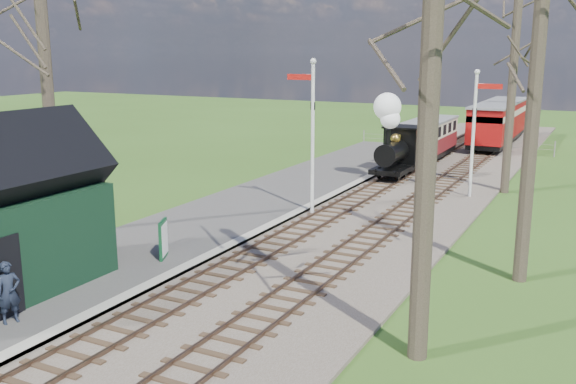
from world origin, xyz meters
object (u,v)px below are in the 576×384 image
red_carriage_a (492,126)px  red_carriage_b (505,118)px  semaphore_near (311,126)px  person (9,292)px  sign_board (163,239)px  semaphore_far (476,124)px  locomotive (396,141)px  coach (428,137)px  bench (50,276)px

red_carriage_a → red_carriage_b: (0.00, 5.50, 0.00)m
semaphore_near → person: bearing=-97.4°
red_carriage_a → person: bearing=-98.5°
semaphore_near → sign_board: (-1.50, -7.51, -2.82)m
semaphore_far → person: bearing=-109.7°
red_carriage_a → red_carriage_b: same height
red_carriage_a → sign_board: (-4.87, -28.19, -0.87)m
locomotive → red_carriage_b: (2.61, 17.55, -0.33)m
locomotive → person: bearing=-96.4°
person → coach: bearing=16.4°
red_carriage_a → sign_board: red_carriage_a is taller
red_carriage_b → sign_board: (-4.87, -33.69, -0.87)m
red_carriage_b → locomotive: bearing=-98.5°
semaphore_far → locomotive: bearing=149.0°
locomotive → bench: locomotive is taller
semaphore_near → red_carriage_a: size_ratio=1.07×
bench → locomotive: bearing=80.7°
locomotive → red_carriage_a: size_ratio=0.74×
red_carriage_b → semaphore_near: bearing=-97.3°
locomotive → red_carriage_b: locomotive is taller
semaphore_far → red_carriage_b: size_ratio=0.99×
red_carriage_a → semaphore_near: bearing=-99.3°
semaphore_far → locomotive: (-4.39, 2.64, -1.35)m
locomotive → bench: bearing=-99.3°
locomotive → red_carriage_a: 12.33m
semaphore_far → bench: size_ratio=3.67×
sign_board → person: size_ratio=0.80×
semaphore_near → semaphore_far: semaphore_near is taller
semaphore_near → semaphore_far: (5.14, 6.00, -0.27)m
locomotive → sign_board: bearing=-98.0°
red_carriage_b → bench: size_ratio=3.72×
bench → person: (0.78, -1.93, 0.34)m
person → semaphore_near: bearing=14.1°
semaphore_near → red_carriage_b: semaphore_near is taller
coach → person: coach is taller
semaphore_far → locomotive: size_ratio=1.32×
semaphore_far → bench: (-7.62, -17.14, -2.74)m
red_carriage_b → sign_board: bearing=-98.2°
sign_board → bench: size_ratio=0.77×
semaphore_near → sign_board: 8.16m
semaphore_near → person: size_ratio=4.13×
red_carriage_a → coach: bearing=-113.5°
semaphore_far → coach: 9.92m
semaphore_near → sign_board: semaphore_near is taller
semaphore_near → locomotive: (0.76, 8.64, -1.62)m
red_carriage_b → person: 39.58m
semaphore_far → locomotive: 5.29m
semaphore_far → coach: bearing=116.7°
coach → bench: 26.05m
coach → red_carriage_a: bearing=66.5°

